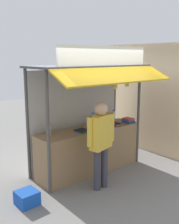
% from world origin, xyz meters
% --- Properties ---
extents(ground_plane, '(20.00, 20.00, 0.00)m').
position_xyz_m(ground_plane, '(0.00, 0.00, 0.00)').
color(ground_plane, slate).
extents(stall_counter, '(2.30, 0.61, 0.91)m').
position_xyz_m(stall_counter, '(0.00, 0.00, 0.46)').
color(stall_counter, olive).
rests_on(stall_counter, ground).
extents(stall_structure, '(2.50, 1.49, 2.55)m').
position_xyz_m(stall_structure, '(0.00, 0.11, 1.54)').
color(stall_structure, '#4C4742').
rests_on(stall_structure, ground).
extents(water_bottle_front_left, '(0.06, 0.06, 0.23)m').
position_xyz_m(water_bottle_front_left, '(-0.89, 0.11, 1.02)').
color(water_bottle_front_left, silver).
rests_on(water_bottle_front_left, stall_counter).
extents(water_bottle_far_left, '(0.07, 0.07, 0.26)m').
position_xyz_m(water_bottle_far_left, '(0.87, 0.19, 1.04)').
color(water_bottle_far_left, silver).
rests_on(water_bottle_far_left, stall_counter).
extents(water_bottle_right, '(0.07, 0.07, 0.27)m').
position_xyz_m(water_bottle_right, '(0.26, 0.21, 1.04)').
color(water_bottle_right, silver).
rests_on(water_bottle_right, stall_counter).
extents(magazine_stack_far_right, '(0.26, 0.30, 0.07)m').
position_xyz_m(magazine_stack_far_right, '(0.31, -0.23, 0.95)').
color(magazine_stack_far_right, blue).
rests_on(magazine_stack_far_right, stall_counter).
extents(magazine_stack_mid_left, '(0.26, 0.27, 0.04)m').
position_xyz_m(magazine_stack_mid_left, '(-0.25, -0.07, 0.93)').
color(magazine_stack_mid_left, blue).
rests_on(magazine_stack_mid_left, stall_counter).
extents(magazine_stack_back_left, '(0.23, 0.26, 0.10)m').
position_xyz_m(magazine_stack_back_left, '(1.00, -0.15, 0.97)').
color(magazine_stack_back_left, blue).
rests_on(magazine_stack_back_left, stall_counter).
extents(magazine_stack_front_right, '(0.24, 0.31, 0.06)m').
position_xyz_m(magazine_stack_front_right, '(0.59, -0.08, 0.94)').
color(magazine_stack_front_right, red).
rests_on(magazine_stack_front_right, stall_counter).
extents(banana_bunch_inner_left, '(0.11, 0.11, 0.33)m').
position_xyz_m(banana_bunch_inner_left, '(0.31, -0.40, 1.83)').
color(banana_bunch_inner_left, '#332D23').
extents(banana_bunch_rightmost, '(0.11, 0.10, 0.31)m').
position_xyz_m(banana_bunch_rightmost, '(0.65, -0.41, 1.84)').
color(banana_bunch_rightmost, '#332D23').
extents(vendor_person, '(0.61, 0.30, 1.60)m').
position_xyz_m(vendor_person, '(-0.33, -0.73, 0.96)').
color(vendor_person, '#383842').
rests_on(vendor_person, ground).
extents(plastic_crate, '(0.34, 0.34, 0.23)m').
position_xyz_m(plastic_crate, '(-1.63, -0.39, 0.12)').
color(plastic_crate, '#194CB2').
rests_on(plastic_crate, ground).
extents(neighbour_wall, '(0.20, 2.40, 2.67)m').
position_xyz_m(neighbour_wall, '(2.01, 0.30, 1.34)').
color(neighbour_wall, beige).
rests_on(neighbour_wall, ground).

